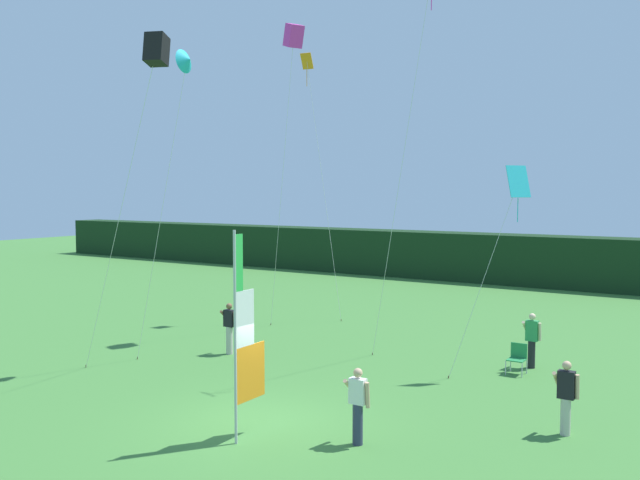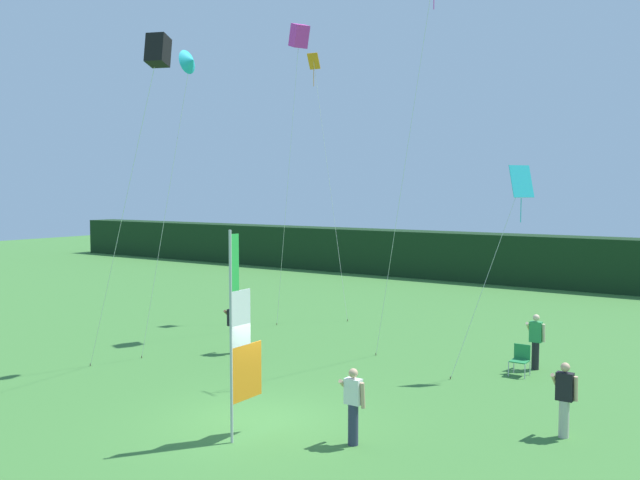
% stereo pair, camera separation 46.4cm
% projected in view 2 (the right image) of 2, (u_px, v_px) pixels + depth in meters
% --- Properties ---
extents(ground_plane, '(120.00, 120.00, 0.00)m').
position_uv_depth(ground_plane, '(255.00, 422.00, 15.83)').
color(ground_plane, '#3D7533').
extents(distant_treeline, '(80.00, 2.40, 2.87)m').
position_uv_depth(distant_treeline, '(563.00, 262.00, 37.90)').
color(distant_treeline, black).
rests_on(distant_treeline, ground).
extents(banner_flag, '(0.06, 1.03, 4.57)m').
position_uv_depth(banner_flag, '(240.00, 339.00, 14.60)').
color(banner_flag, '#B7B7BC').
rests_on(banner_flag, ground).
extents(person_near_banner, '(0.55, 0.48, 1.68)m').
position_uv_depth(person_near_banner, '(536.00, 340.00, 20.43)').
color(person_near_banner, black).
rests_on(person_near_banner, ground).
extents(person_mid_field, '(0.55, 0.48, 1.65)m').
position_uv_depth(person_mid_field, '(353.00, 404.00, 14.34)').
color(person_mid_field, '#2D334C').
rests_on(person_mid_field, ground).
extents(person_far_left, '(0.55, 0.48, 1.66)m').
position_uv_depth(person_far_left, '(565.00, 398.00, 14.78)').
color(person_far_left, '#B7B2A3').
rests_on(person_far_left, ground).
extents(person_far_right, '(0.55, 0.48, 1.70)m').
position_uv_depth(person_far_right, '(233.00, 326.00, 22.44)').
color(person_far_right, '#B7B2A3').
rests_on(person_far_right, ground).
extents(folding_chair, '(0.51, 0.51, 0.89)m').
position_uv_depth(folding_chair, '(521.00, 358.00, 19.83)').
color(folding_chair, '#BCBCC1').
rests_on(folding_chair, ground).
extents(kite_black_box_0, '(3.95, 0.81, 9.55)m').
position_uv_depth(kite_black_box_0, '(158.00, 52.00, 18.00)').
color(kite_black_box_0, brown).
rests_on(kite_black_box_0, ground).
extents(kite_cyan_delta_1, '(2.05, 0.95, 9.73)m').
position_uv_depth(kite_cyan_delta_1, '(190.00, 63.00, 20.65)').
color(kite_cyan_delta_1, brown).
rests_on(kite_cyan_delta_1, ground).
extents(kite_orange_diamond_2, '(1.99, 0.38, 11.11)m').
position_uv_depth(kite_orange_diamond_2, '(317.00, 87.00, 28.27)').
color(kite_orange_diamond_2, brown).
rests_on(kite_orange_diamond_2, ground).
extents(kite_magenta_diamond_3, '(2.59, 1.04, 11.97)m').
position_uv_depth(kite_magenta_diamond_3, '(428.00, 17.00, 19.74)').
color(kite_magenta_diamond_3, brown).
rests_on(kite_magenta_diamond_3, ground).
extents(kite_magenta_box_4, '(2.09, 1.08, 11.59)m').
position_uv_depth(kite_magenta_box_4, '(299.00, 37.00, 25.08)').
color(kite_magenta_box_4, brown).
rests_on(kite_magenta_box_4, ground).
extents(kite_cyan_diamond_5, '(1.79, 1.90, 6.13)m').
position_uv_depth(kite_cyan_diamond_5, '(519.00, 189.00, 19.45)').
color(kite_cyan_diamond_5, brown).
rests_on(kite_cyan_diamond_5, ground).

